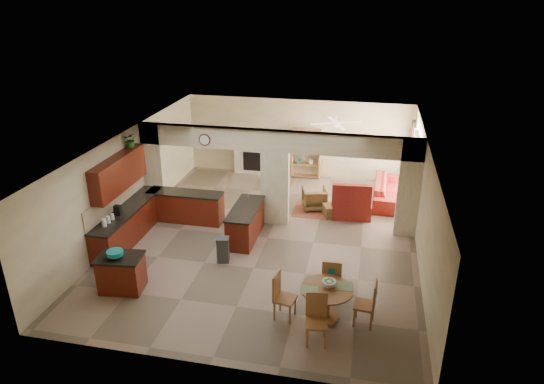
% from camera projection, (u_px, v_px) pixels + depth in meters
% --- Properties ---
extents(floor, '(10.00, 10.00, 0.00)m').
position_uv_depth(floor, '(268.00, 238.00, 13.44)').
color(floor, '#806B58').
rests_on(floor, ground).
extents(ceiling, '(10.00, 10.00, 0.00)m').
position_uv_depth(ceiling, '(267.00, 141.00, 12.34)').
color(ceiling, white).
rests_on(ceiling, wall_back).
extents(wall_back, '(8.00, 0.00, 8.00)m').
position_uv_depth(wall_back, '(297.00, 138.00, 17.39)').
color(wall_back, beige).
rests_on(wall_back, floor).
extents(wall_front, '(8.00, 0.00, 8.00)m').
position_uv_depth(wall_front, '(206.00, 302.00, 8.39)').
color(wall_front, beige).
rests_on(wall_front, floor).
extents(wall_left, '(0.00, 10.00, 10.00)m').
position_uv_depth(wall_left, '(129.00, 180.00, 13.65)').
color(wall_left, beige).
rests_on(wall_left, floor).
extents(wall_right, '(0.00, 10.00, 10.00)m').
position_uv_depth(wall_right, '(423.00, 204.00, 12.13)').
color(wall_right, beige).
rests_on(wall_right, floor).
extents(partition_left_pier, '(0.60, 0.25, 2.80)m').
position_uv_depth(partition_left_pier, '(154.00, 169.00, 14.49)').
color(partition_left_pier, beige).
rests_on(partition_left_pier, floor).
extents(partition_center_pier, '(0.80, 0.25, 2.20)m').
position_uv_depth(partition_center_pier, '(275.00, 188.00, 13.91)').
color(partition_center_pier, beige).
rests_on(partition_center_pier, floor).
extents(partition_right_pier, '(0.60, 0.25, 2.80)m').
position_uv_depth(partition_right_pier, '(409.00, 188.00, 13.09)').
color(partition_right_pier, beige).
rests_on(partition_right_pier, floor).
extents(partition_header, '(8.00, 0.25, 0.60)m').
position_uv_depth(partition_header, '(275.00, 141.00, 13.36)').
color(partition_header, beige).
rests_on(partition_header, partition_center_pier).
extents(kitchen_counter, '(2.52, 3.29, 1.48)m').
position_uv_depth(kitchen_counter, '(153.00, 216.00, 13.65)').
color(kitchen_counter, '#411007').
rests_on(kitchen_counter, floor).
extents(upper_cabinets, '(0.35, 2.40, 0.90)m').
position_uv_depth(upper_cabinets, '(119.00, 173.00, 12.69)').
color(upper_cabinets, '#411007').
rests_on(upper_cabinets, wall_left).
extents(peninsula, '(0.70, 1.85, 0.91)m').
position_uv_depth(peninsula, '(245.00, 223.00, 13.27)').
color(peninsula, '#411007').
rests_on(peninsula, floor).
extents(wall_clock, '(0.34, 0.03, 0.34)m').
position_uv_depth(wall_clock, '(205.00, 140.00, 13.62)').
color(wall_clock, '#452217').
rests_on(wall_clock, partition_header).
extents(rug, '(1.60, 1.30, 0.01)m').
position_uv_depth(rug, '(320.00, 210.00, 15.10)').
color(rug, '#9A4B38').
rests_on(rug, floor).
extents(fireplace, '(1.60, 0.35, 1.20)m').
position_uv_depth(fireplace, '(253.00, 157.00, 17.85)').
color(fireplace, beige).
rests_on(fireplace, floor).
extents(shelving_unit, '(1.00, 0.32, 1.80)m').
position_uv_depth(shelving_unit, '(306.00, 154.00, 17.36)').
color(shelving_unit, olive).
rests_on(shelving_unit, floor).
extents(window_a, '(0.02, 0.90, 1.90)m').
position_uv_depth(window_a, '(416.00, 179.00, 14.28)').
color(window_a, white).
rests_on(window_a, wall_right).
extents(window_b, '(0.02, 0.90, 1.90)m').
position_uv_depth(window_b, '(412.00, 160.00, 15.81)').
color(window_b, white).
rests_on(window_b, wall_right).
extents(glazed_door, '(0.02, 0.70, 2.10)m').
position_uv_depth(glazed_door, '(413.00, 173.00, 15.11)').
color(glazed_door, white).
rests_on(glazed_door, wall_right).
extents(drape_a_left, '(0.10, 0.28, 2.30)m').
position_uv_depth(drape_a_left, '(415.00, 186.00, 13.75)').
color(drape_a_left, '#391717').
rests_on(drape_a_left, wall_right).
extents(drape_a_right, '(0.10, 0.28, 2.30)m').
position_uv_depth(drape_a_right, '(413.00, 172.00, 14.83)').
color(drape_a_right, '#391717').
rests_on(drape_a_right, wall_right).
extents(drape_b_left, '(0.10, 0.28, 2.30)m').
position_uv_depth(drape_b_left, '(412.00, 166.00, 15.28)').
color(drape_b_left, '#391717').
rests_on(drape_b_left, wall_right).
extents(drape_b_right, '(0.10, 0.28, 2.30)m').
position_uv_depth(drape_b_right, '(410.00, 154.00, 16.36)').
color(drape_b_right, '#391717').
rests_on(drape_b_right, wall_right).
extents(ceiling_fan, '(1.00, 1.00, 0.10)m').
position_uv_depth(ceiling_fan, '(336.00, 123.00, 14.85)').
color(ceiling_fan, white).
rests_on(ceiling_fan, ceiling).
extents(kitchen_island, '(1.07, 0.82, 0.86)m').
position_uv_depth(kitchen_island, '(122.00, 273.00, 11.00)').
color(kitchen_island, '#411007').
rests_on(kitchen_island, floor).
extents(teal_bowl, '(0.37, 0.37, 0.17)m').
position_uv_depth(teal_bowl, '(115.00, 254.00, 10.75)').
color(teal_bowl, '#138585').
rests_on(teal_bowl, kitchen_island).
extents(trash_can, '(0.33, 0.29, 0.62)m').
position_uv_depth(trash_can, '(223.00, 251.00, 12.17)').
color(trash_can, '#2F2F32').
rests_on(trash_can, floor).
extents(dining_table, '(1.09, 1.09, 0.75)m').
position_uv_depth(dining_table, '(326.00, 298.00, 9.99)').
color(dining_table, olive).
rests_on(dining_table, floor).
extents(fruit_bowl, '(0.30, 0.30, 0.16)m').
position_uv_depth(fruit_bowl, '(329.00, 284.00, 9.91)').
color(fruit_bowl, '#7ABB28').
rests_on(fruit_bowl, dining_table).
extents(sofa, '(2.45, 1.03, 0.71)m').
position_uv_depth(sofa, '(389.00, 191.00, 15.60)').
color(sofa, maroon).
rests_on(sofa, floor).
extents(chaise, '(1.22, 1.03, 0.46)m').
position_uv_depth(chaise, '(351.00, 208.00, 14.69)').
color(chaise, maroon).
rests_on(chaise, floor).
extents(armchair, '(0.90, 0.92, 0.68)m').
position_uv_depth(armchair, '(314.00, 198.00, 15.08)').
color(armchair, maroon).
rests_on(armchair, floor).
extents(ottoman, '(0.64, 0.64, 0.36)m').
position_uv_depth(ottoman, '(332.00, 211.00, 14.64)').
color(ottoman, maroon).
rests_on(ottoman, floor).
extents(plant, '(0.44, 0.39, 0.42)m').
position_uv_depth(plant, '(131.00, 140.00, 13.18)').
color(plant, '#1A4D14').
rests_on(plant, upper_cabinets).
extents(chair_north, '(0.42, 0.43, 1.02)m').
position_uv_depth(chair_north, '(332.00, 278.00, 10.58)').
color(chair_north, olive).
rests_on(chair_north, floor).
extents(chair_east, '(0.46, 0.46, 1.02)m').
position_uv_depth(chair_east, '(369.00, 302.00, 9.79)').
color(chair_east, olive).
rests_on(chair_east, floor).
extents(chair_south, '(0.48, 0.48, 1.02)m').
position_uv_depth(chair_south, '(316.00, 316.00, 9.37)').
color(chair_south, olive).
rests_on(chair_south, floor).
extents(chair_west, '(0.48, 0.48, 1.02)m').
position_uv_depth(chair_west, '(281.00, 294.00, 10.04)').
color(chair_west, olive).
rests_on(chair_west, floor).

